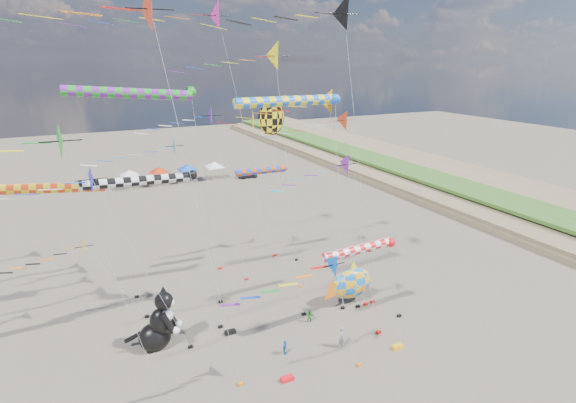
# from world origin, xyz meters

# --- Properties ---
(delta_kite_0) EXTENTS (9.40, 1.73, 9.92)m
(delta_kite_0) POSITION_xyz_m (-1.32, 3.58, 8.65)
(delta_kite_0) COLOR blue
(delta_kite_0) RESTS_ON ground
(delta_kite_1) EXTENTS (11.68, 2.34, 16.42)m
(delta_kite_1) POSITION_xyz_m (11.37, 20.06, 14.94)
(delta_kite_1) COLOR #C13916
(delta_kite_1) RESTS_ON ground
(delta_kite_2) EXTENTS (11.69, 1.93, 14.47)m
(delta_kite_2) POSITION_xyz_m (-6.98, 23.19, 13.12)
(delta_kite_2) COLOR #1A8DBB
(delta_kite_2) RESTS_ON ground
(delta_kite_3) EXTENTS (9.22, 1.72, 15.35)m
(delta_kite_3) POSITION_xyz_m (1.64, 6.28, 14.11)
(delta_kite_3) COLOR purple
(delta_kite_3) RESTS_ON ground
(delta_kite_4) EXTENTS (10.98, 2.04, 18.72)m
(delta_kite_4) POSITION_xyz_m (-15.68, 4.60, 17.36)
(delta_kite_4) COLOR #209026
(delta_kite_4) RESTS_ON ground
(delta_kite_5) EXTENTS (11.81, 2.10, 19.31)m
(delta_kite_5) POSITION_xyz_m (2.47, 10.39, 17.90)
(delta_kite_5) COLOR yellow
(delta_kite_5) RESTS_ON ground
(delta_kite_6) EXTENTS (8.48, 1.67, 7.86)m
(delta_kite_6) POSITION_xyz_m (-14.09, 16.96, 6.64)
(delta_kite_6) COLOR yellow
(delta_kite_6) RESTS_ON ground
(delta_kite_7) EXTENTS (14.37, 2.62, 25.04)m
(delta_kite_7) POSITION_xyz_m (-11.09, 5.44, 23.45)
(delta_kite_7) COLOR red
(delta_kite_7) RESTS_ON ground
(delta_kite_8) EXTENTS (12.22, 2.15, 15.10)m
(delta_kite_8) POSITION_xyz_m (-13.43, 11.06, 13.70)
(delta_kite_8) COLOR #0F07BA
(delta_kite_8) RESTS_ON ground
(delta_kite_9) EXTENTS (14.18, 2.92, 26.01)m
(delta_kite_9) POSITION_xyz_m (3.98, 10.48, 24.32)
(delta_kite_9) COLOR black
(delta_kite_9) RESTS_ON ground
(delta_kite_10) EXTENTS (11.20, 2.57, 22.92)m
(delta_kite_10) POSITION_xyz_m (0.39, 15.96, 21.38)
(delta_kite_10) COLOR yellow
(delta_kite_10) RESTS_ON ground
(delta_kite_11) EXTENTS (17.12, 2.92, 26.62)m
(delta_kite_11) POSITION_xyz_m (-0.90, 23.70, 24.90)
(delta_kite_11) COLOR #F6239C
(delta_kite_11) RESTS_ON ground
(delta_kite_12) EXTENTS (8.76, 2.16, 17.62)m
(delta_kite_12) POSITION_xyz_m (-3.14, 19.68, 16.25)
(delta_kite_12) COLOR #4D1797
(delta_kite_12) RESTS_ON ground
(windsock_0) EXTENTS (9.82, 0.87, 11.79)m
(windsock_0) POSITION_xyz_m (-15.77, 20.86, 11.32)
(windsock_0) COLOR #F23914
(windsock_0) RESTS_ON ground
(windsock_1) EXTENTS (8.00, 0.76, 7.62)m
(windsock_1) POSITION_xyz_m (5.05, 7.52, 7.20)
(windsock_1) COLOR red
(windsock_1) RESTS_ON ground
(windsock_2) EXTENTS (10.77, 0.82, 19.32)m
(windsock_2) POSITION_xyz_m (-9.49, 16.56, 18.84)
(windsock_2) COLOR #1C9A22
(windsock_2) RESTS_ON ground
(windsock_3) EXTENTS (9.27, 0.72, 13.61)m
(windsock_3) POSITION_xyz_m (-10.02, 12.68, 13.18)
(windsock_3) COLOR black
(windsock_3) RESTS_ON ground
(windsock_4) EXTENTS (9.80, 0.80, 18.80)m
(windsock_4) POSITION_xyz_m (0.52, 10.76, 18.33)
(windsock_4) COLOR blue
(windsock_4) RESTS_ON ground
(windsock_5) EXTENTS (6.85, 0.73, 11.04)m
(windsock_5) POSITION_xyz_m (2.78, 21.57, 10.60)
(windsock_5) COLOR #C8470E
(windsock_5) RESTS_ON ground
(angelfish_kite) EXTENTS (3.74, 3.02, 18.21)m
(angelfish_kite) POSITION_xyz_m (-0.18, 13.36, 16.75)
(angelfish_kite) COLOR yellow
(angelfish_kite) RESTS_ON ground
(cat_inflatable) EXTENTS (4.19, 3.26, 5.06)m
(cat_inflatable) POSITION_xyz_m (-10.15, 12.32, 2.53)
(cat_inflatable) COLOR black
(cat_inflatable) RESTS_ON ground
(fish_inflatable) EXTENTS (5.75, 2.57, 4.15)m
(fish_inflatable) POSITION_xyz_m (6.81, 11.39, 1.97)
(fish_inflatable) COLOR blue
(fish_inflatable) RESTS_ON ground
(person_adult) EXTENTS (0.75, 0.66, 1.73)m
(person_adult) POSITION_xyz_m (2.53, 6.08, 0.87)
(person_adult) COLOR gray
(person_adult) RESTS_ON ground
(child_green) EXTENTS (0.70, 0.63, 1.17)m
(child_green) POSITION_xyz_m (1.98, 10.16, 0.59)
(child_green) COLOR #217D1F
(child_green) RESTS_ON ground
(child_blue) EXTENTS (0.69, 0.67, 1.15)m
(child_blue) POSITION_xyz_m (-1.81, 7.19, 0.58)
(child_blue) COLOR blue
(child_blue) RESTS_ON ground
(kite_bag_0) EXTENTS (0.90, 0.44, 0.30)m
(kite_bag_0) POSITION_xyz_m (9.35, 18.49, 0.15)
(kite_bag_0) COLOR #121EB8
(kite_bag_0) RESTS_ON ground
(kite_bag_1) EXTENTS (0.90, 0.44, 0.30)m
(kite_bag_1) POSITION_xyz_m (6.30, 4.03, 0.15)
(kite_bag_1) COLOR #FFAD15
(kite_bag_1) RESTS_ON ground
(kite_bag_2) EXTENTS (0.90, 0.44, 0.30)m
(kite_bag_2) POSITION_xyz_m (-2.93, 4.46, 0.15)
(kite_bag_2) COLOR red
(kite_bag_2) RESTS_ON ground
(kite_bag_3) EXTENTS (0.90, 0.44, 0.30)m
(kite_bag_3) POSITION_xyz_m (-4.67, 11.51, 0.15)
(kite_bag_3) COLOR black
(kite_bag_3) RESTS_ON ground
(tent_row) EXTENTS (19.20, 4.20, 3.80)m
(tent_row) POSITION_xyz_m (1.50, 60.00, 3.15)
(tent_row) COLOR white
(tent_row) RESTS_ON ground
(parked_car) EXTENTS (3.84, 1.85, 1.27)m
(parked_car) POSITION_xyz_m (14.67, 58.00, 0.63)
(parked_car) COLOR #26262D
(parked_car) RESTS_ON ground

